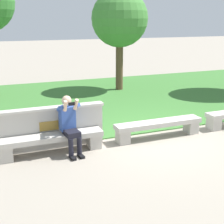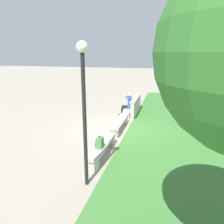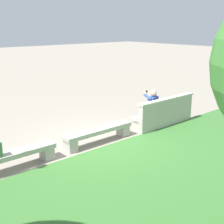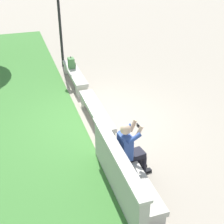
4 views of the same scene
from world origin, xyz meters
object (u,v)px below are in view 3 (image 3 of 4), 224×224
Objects in this scene: bench_main at (159,116)px; person_photographer at (150,106)px; bench_near at (99,133)px; bench_mid at (10,158)px.

person_photographer is (0.41, -0.08, 0.43)m from bench_main.
bench_near is (2.76, 0.00, 0.00)m from bench_main.
person_photographer reaches higher than bench_near.
person_photographer is at bearing -10.74° from bench_main.
bench_near is at bearing 1.87° from person_photographer.
bench_mid is 1.79× the size of person_photographer.
bench_near is at bearing 180.00° from bench_mid.
bench_main and bench_mid have the same top height.
bench_near is 1.79× the size of person_photographer.
person_photographer is (-5.12, -0.08, 0.43)m from bench_mid.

